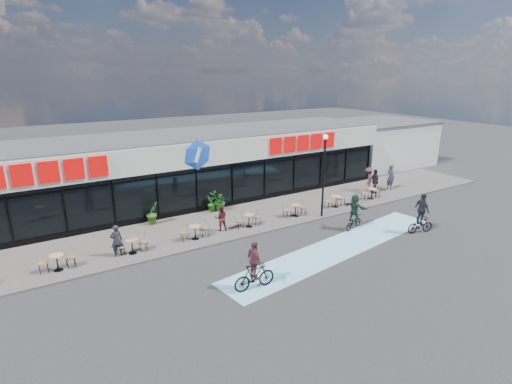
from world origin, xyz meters
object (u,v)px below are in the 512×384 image
(patron_right, at_px, (221,218))
(cyclist_a, at_px, (421,216))
(pedestrian_b, at_px, (390,177))
(cyclist_b, at_px, (354,214))
(potted_plant_left, at_px, (153,213))
(patron_left, at_px, (116,241))
(pedestrian_a, at_px, (375,181))
(potted_plant_mid, at_px, (219,201))
(lamp_post, at_px, (324,169))
(pedestrian_c, at_px, (369,179))
(potted_plant_right, at_px, (211,204))

(patron_right, distance_m, cyclist_a, 11.01)
(pedestrian_b, distance_m, cyclist_b, 8.82)
(potted_plant_left, xyz_separation_m, patron_left, (-2.77, -3.23, 0.13))
(pedestrian_b, bearing_deg, potted_plant_left, 87.62)
(pedestrian_a, distance_m, cyclist_a, 7.28)
(potted_plant_mid, xyz_separation_m, pedestrian_a, (11.33, -2.45, 0.27))
(patron_right, distance_m, pedestrian_a, 12.72)
(lamp_post, height_order, potted_plant_left, lamp_post)
(patron_right, height_order, pedestrian_b, pedestrian_b)
(lamp_post, xyz_separation_m, potted_plant_left, (-9.18, 4.17, -2.33))
(cyclist_a, bearing_deg, patron_right, 147.69)
(patron_left, height_order, pedestrian_c, pedestrian_c)
(patron_right, bearing_deg, patron_left, 24.53)
(lamp_post, bearing_deg, pedestrian_a, 15.05)
(potted_plant_left, bearing_deg, potted_plant_right, 0.54)
(pedestrian_b, bearing_deg, pedestrian_c, 73.00)
(cyclist_a, bearing_deg, pedestrian_b, 51.67)
(pedestrian_b, height_order, pedestrian_c, pedestrian_b)
(potted_plant_mid, distance_m, cyclist_a, 11.91)
(pedestrian_b, bearing_deg, lamp_post, 107.71)
(lamp_post, height_order, pedestrian_a, lamp_post)
(potted_plant_left, height_order, potted_plant_mid, potted_plant_left)
(potted_plant_right, distance_m, pedestrian_a, 12.12)
(potted_plant_left, bearing_deg, pedestrian_c, -6.37)
(potted_plant_left, xyz_separation_m, pedestrian_c, (15.72, -1.75, 0.22))
(patron_left, height_order, patron_right, patron_left)
(potted_plant_left, height_order, pedestrian_c, pedestrian_c)
(lamp_post, distance_m, potted_plant_left, 10.35)
(pedestrian_b, bearing_deg, potted_plant_mid, 84.98)
(cyclist_b, bearing_deg, potted_plant_right, 131.27)
(potted_plant_right, height_order, patron_left, patron_left)
(pedestrian_c, distance_m, cyclist_a, 7.93)
(potted_plant_mid, distance_m, potted_plant_right, 0.54)
(pedestrian_a, distance_m, pedestrian_c, 0.69)
(potted_plant_right, bearing_deg, patron_left, -153.44)
(patron_left, height_order, pedestrian_a, pedestrian_a)
(potted_plant_mid, height_order, patron_right, patron_right)
(pedestrian_b, xyz_separation_m, pedestrian_c, (-1.59, 0.66, -0.06))
(patron_left, distance_m, cyclist_a, 16.01)
(potted_plant_mid, distance_m, cyclist_b, 8.36)
(pedestrian_a, bearing_deg, lamp_post, -50.60)
(pedestrian_a, height_order, pedestrian_c, pedestrian_a)
(pedestrian_b, bearing_deg, patron_left, 97.89)
(lamp_post, relative_size, patron_left, 3.19)
(potted_plant_mid, height_order, pedestrian_b, pedestrian_b)
(patron_right, xyz_separation_m, pedestrian_a, (12.71, 0.55, 0.15))
(pedestrian_b, distance_m, pedestrian_c, 1.73)
(potted_plant_right, bearing_deg, potted_plant_mid, -1.90)
(lamp_post, relative_size, pedestrian_c, 2.86)
(potted_plant_mid, xyz_separation_m, patron_right, (-1.38, -3.00, 0.11))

